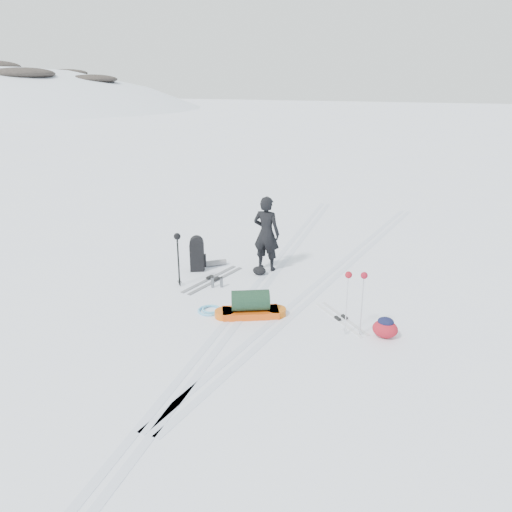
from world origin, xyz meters
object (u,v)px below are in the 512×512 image
(expedition_rucksack, at_px, (199,254))
(ski_poles_black, at_px, (177,243))
(skier, at_px, (266,234))
(pulk_sled, at_px, (250,306))

(expedition_rucksack, relative_size, ski_poles_black, 0.70)
(skier, relative_size, ski_poles_black, 1.47)
(pulk_sled, height_order, ski_poles_black, ski_poles_black)
(skier, bearing_deg, ski_poles_black, 52.49)
(skier, relative_size, pulk_sled, 1.26)
(expedition_rucksack, distance_m, ski_poles_black, 1.26)
(pulk_sled, xyz_separation_m, expedition_rucksack, (-2.19, 1.94, 0.20))
(skier, bearing_deg, pulk_sled, 106.82)
(pulk_sled, xyz_separation_m, ski_poles_black, (-2.15, 0.86, 0.84))
(skier, relative_size, expedition_rucksack, 2.10)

